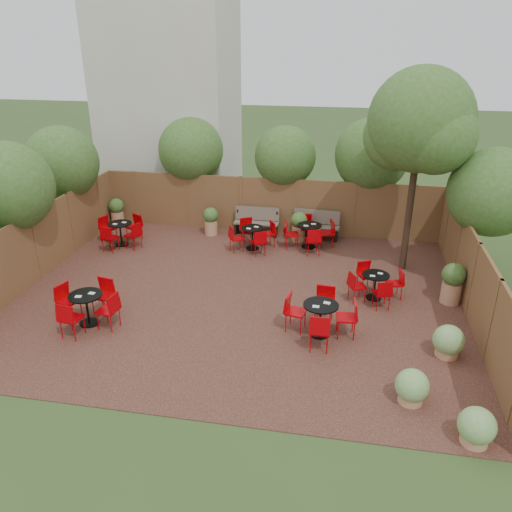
# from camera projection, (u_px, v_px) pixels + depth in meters

# --- Properties ---
(ground) EXTENTS (80.00, 80.00, 0.00)m
(ground) POSITION_uv_depth(u_px,v_px,m) (239.00, 295.00, 13.98)
(ground) COLOR #354F23
(ground) RESTS_ON ground
(courtyard_paving) EXTENTS (12.00, 10.00, 0.02)m
(courtyard_paving) POSITION_uv_depth(u_px,v_px,m) (239.00, 295.00, 13.98)
(courtyard_paving) COLOR #3D1C19
(courtyard_paving) RESTS_ON ground
(fence_back) EXTENTS (12.00, 0.08, 2.00)m
(fence_back) POSITION_uv_depth(u_px,v_px,m) (268.00, 205.00, 18.08)
(fence_back) COLOR brown
(fence_back) RESTS_ON ground
(fence_left) EXTENTS (0.08, 10.00, 2.00)m
(fence_left) POSITION_uv_depth(u_px,v_px,m) (35.00, 247.00, 14.57)
(fence_left) COLOR brown
(fence_left) RESTS_ON ground
(fence_right) EXTENTS (0.08, 10.00, 2.00)m
(fence_right) POSITION_uv_depth(u_px,v_px,m) (474.00, 280.00, 12.59)
(fence_right) COLOR brown
(fence_right) RESTS_ON ground
(neighbour_building) EXTENTS (5.00, 4.00, 8.00)m
(neighbour_building) POSITION_uv_depth(u_px,v_px,m) (170.00, 105.00, 20.32)
(neighbour_building) COLOR beige
(neighbour_building) RESTS_ON ground
(overhang_foliage) EXTENTS (15.61, 10.59, 2.57)m
(overhang_foliage) POSITION_uv_depth(u_px,v_px,m) (214.00, 170.00, 15.87)
(overhang_foliage) COLOR #33591C
(overhang_foliage) RESTS_ON ground
(courtyard_tree) EXTENTS (2.96, 2.89, 5.90)m
(courtyard_tree) POSITION_uv_depth(u_px,v_px,m) (420.00, 127.00, 13.83)
(courtyard_tree) COLOR black
(courtyard_tree) RESTS_ON courtyard_paving
(park_bench_left) EXTENTS (1.58, 0.51, 0.98)m
(park_bench_left) POSITION_uv_depth(u_px,v_px,m) (257.00, 221.00, 18.00)
(park_bench_left) COLOR brown
(park_bench_left) RESTS_ON courtyard_paving
(park_bench_right) EXTENTS (1.64, 0.61, 0.99)m
(park_bench_right) POSITION_uv_depth(u_px,v_px,m) (316.00, 224.00, 17.64)
(park_bench_right) COLOR brown
(park_bench_right) RESTS_ON courtyard_paving
(bistro_tables) EXTENTS (9.94, 7.62, 0.94)m
(bistro_tables) POSITION_uv_depth(u_px,v_px,m) (238.00, 264.00, 14.70)
(bistro_tables) COLOR black
(bistro_tables) RESTS_ON courtyard_paving
(planters) EXTENTS (11.89, 4.60, 1.13)m
(planters) POSITION_uv_depth(u_px,v_px,m) (268.00, 234.00, 16.59)
(planters) COLOR tan
(planters) RESTS_ON courtyard_paving
(low_shrubs) EXTENTS (1.66, 3.35, 0.74)m
(low_shrubs) POSITION_uv_depth(u_px,v_px,m) (445.00, 380.00, 9.98)
(low_shrubs) COLOR tan
(low_shrubs) RESTS_ON courtyard_paving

